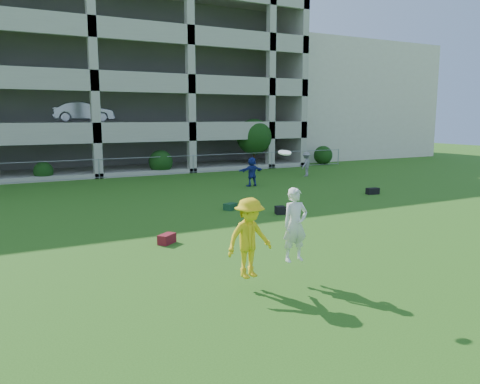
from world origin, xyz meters
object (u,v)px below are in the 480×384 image
bystander_d (252,172)px  stucco_building (320,103)px  frisbee_contest (261,234)px  bystander_f (306,164)px  crate_d (280,210)px  parking_garage (71,84)px

bystander_d → stucco_building: bearing=-138.2°
bystander_d → frisbee_contest: 14.89m
stucco_building → bystander_f: bearing=-129.8°
stucco_building → crate_d: size_ratio=45.71×
bystander_d → crate_d: size_ratio=4.40×
bystander_d → parking_garage: bearing=-69.2°
parking_garage → crate_d: bearing=-80.0°
parking_garage → frisbee_contest: bearing=-91.1°
crate_d → parking_garage: bearing=100.0°
bystander_f → stucco_building: bearing=-161.8°
bystander_f → crate_d: bystander_f is taller
bystander_f → frisbee_contest: frisbee_contest is taller
stucco_building → frisbee_contest: (-23.58, -28.90, -3.84)m
stucco_building → bystander_d: (-16.46, -15.83, -4.23)m
stucco_building → bystander_f: stucco_building is taller
bystander_f → frisbee_contest: 19.41m
crate_d → parking_garage: (-3.95, 22.35, 5.86)m
bystander_d → frisbee_contest: (-7.12, -13.07, 0.39)m
crate_d → bystander_f: bearing=49.5°
parking_garage → bystander_f: bearing=-49.3°
crate_d → frisbee_contest: frisbee_contest is taller
stucco_building → bystander_f: size_ratio=10.57×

